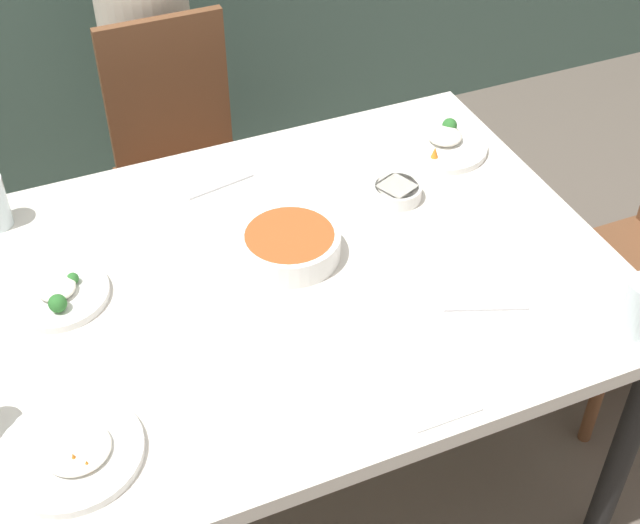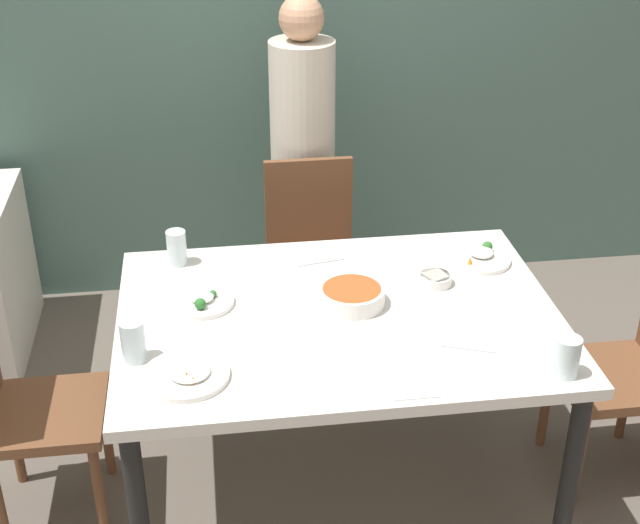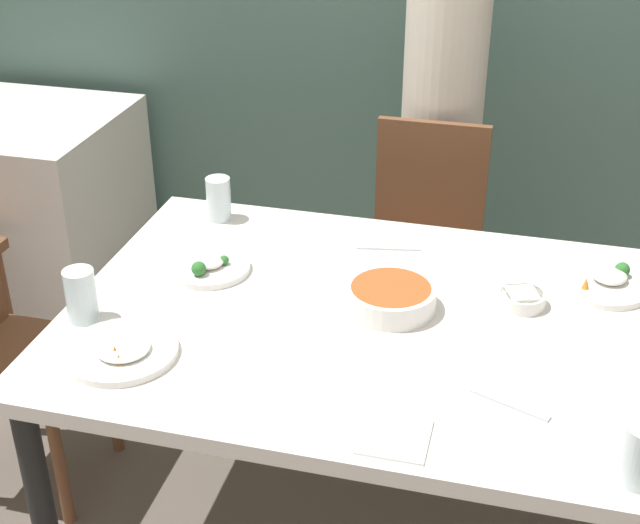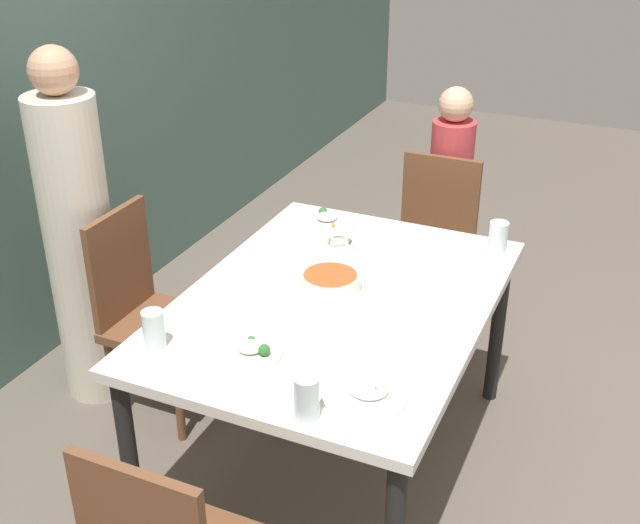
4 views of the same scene
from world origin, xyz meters
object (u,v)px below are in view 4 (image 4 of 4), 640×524
at_px(person_child, 448,210).
at_px(person_adult, 80,244).
at_px(glass_water_tall, 307,397).
at_px(bowl_curry, 330,281).
at_px(chair_adult_spot, 147,309).
at_px(plate_rice_adult, 327,221).
at_px(chair_child_spot, 431,247).

bearing_deg(person_child, person_adult, 137.33).
height_order(person_child, glass_water_tall, person_child).
xyz_separation_m(person_child, bowl_curry, (-1.30, 0.09, 0.21)).
height_order(chair_adult_spot, bowl_curry, chair_adult_spot).
distance_m(person_child, bowl_curry, 1.32).
relative_size(chair_adult_spot, bowl_curry, 4.03).
bearing_deg(person_child, plate_rice_adult, 157.14).
relative_size(chair_adult_spot, chair_child_spot, 1.00).
relative_size(bowl_curry, plate_rice_adult, 0.95).
height_order(person_adult, person_child, person_adult).
height_order(chair_adult_spot, person_child, person_child).
xyz_separation_m(chair_adult_spot, glass_water_tall, (-0.68, -1.06, 0.34)).
bearing_deg(person_child, chair_adult_spot, 145.47).
distance_m(chair_adult_spot, bowl_curry, 0.88).
relative_size(chair_child_spot, bowl_curry, 4.03).
height_order(chair_adult_spot, plate_rice_adult, chair_adult_spot).
distance_m(person_child, plate_rice_adult, 0.87).
relative_size(chair_adult_spot, person_adult, 0.59).
bearing_deg(chair_adult_spot, bowl_curry, -87.92).
bearing_deg(glass_water_tall, chair_child_spot, 4.85).
relative_size(chair_child_spot, glass_water_tall, 6.74).
distance_m(bowl_curry, plate_rice_adult, 0.57).
bearing_deg(glass_water_tall, bowl_curry, 18.34).
bearing_deg(chair_child_spot, plate_rice_adult, -123.06).
xyz_separation_m(chair_child_spot, bowl_curry, (-1.02, 0.09, 0.30)).
bearing_deg(chair_adult_spot, person_child, -34.53).
relative_size(person_child, bowl_curry, 5.33).
bearing_deg(glass_water_tall, person_adult, 63.49).
distance_m(plate_rice_adult, glass_water_tall, 1.32).
height_order(chair_child_spot, bowl_curry, chair_child_spot).
xyz_separation_m(person_adult, person_child, (1.33, -1.23, -0.15)).
height_order(chair_adult_spot, glass_water_tall, chair_adult_spot).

